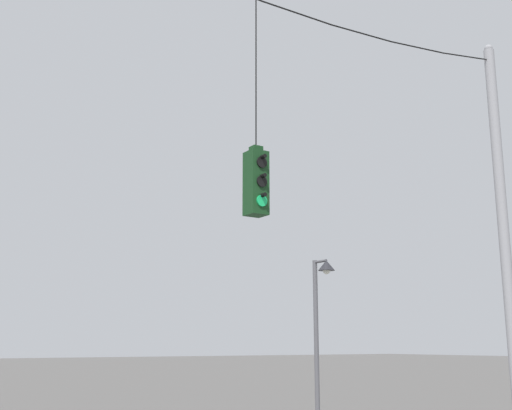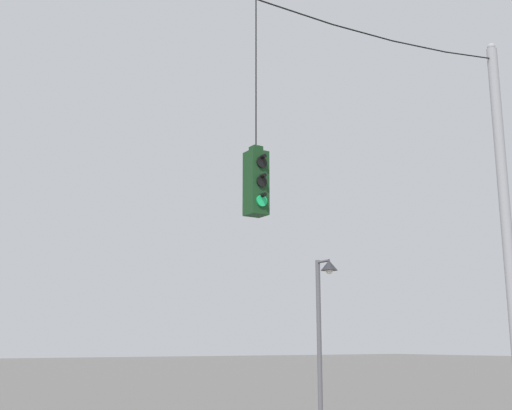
{
  "view_description": "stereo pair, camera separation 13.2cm",
  "coord_description": "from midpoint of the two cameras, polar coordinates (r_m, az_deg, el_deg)",
  "views": [
    {
      "loc": [
        -6.84,
        -9.3,
        2.3
      ],
      "look_at": [
        -0.97,
        -0.23,
        4.64
      ],
      "focal_mm": 45.0,
      "sensor_mm": 36.0,
      "label": 1
    },
    {
      "loc": [
        -6.73,
        -9.37,
        2.3
      ],
      "look_at": [
        -0.97,
        -0.23,
        4.64
      ],
      "focal_mm": 45.0,
      "sensor_mm": 36.0,
      "label": 2
    }
  ],
  "objects": [
    {
      "name": "traffic_light_over_intersection",
      "position": [
        11.14,
        0.36,
        2.14
      ],
      "size": [
        0.34,
        0.46,
        4.1
      ],
      "color": "#143819"
    },
    {
      "name": "street_lamp",
      "position": [
        16.58,
        6.28,
        -9.14
      ],
      "size": [
        0.43,
        0.75,
        4.43
      ],
      "color": "#515156",
      "rests_on": "ground_plane"
    },
    {
      "name": "span_wire",
      "position": [
        13.04,
        4.08,
        17.29
      ],
      "size": [
        11.61,
        0.03,
        0.53
      ],
      "color": "black"
    },
    {
      "name": "utility_pole_right",
      "position": [
        15.72,
        21.65,
        -2.53
      ],
      "size": [
        0.24,
        0.24,
        9.45
      ],
      "color": "gray",
      "rests_on": "ground_plane"
    }
  ]
}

